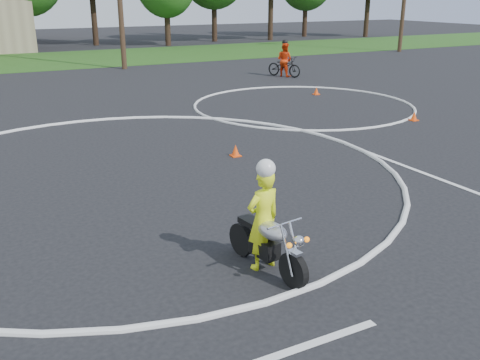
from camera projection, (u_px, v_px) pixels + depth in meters
name	position (u px, v px, depth m)	size (l,w,h in m)	color
ground	(181.00, 223.00, 9.61)	(120.00, 120.00, 0.00)	black
grass_strip	(15.00, 62.00, 32.20)	(120.00, 10.00, 0.02)	#1E4714
course_markings	(197.00, 149.00, 14.20)	(19.05, 19.05, 0.12)	silver
primary_motorcycle	(268.00, 243.00, 7.83)	(0.61, 1.75, 0.92)	black
rider_primary_grp	(263.00, 217.00, 7.81)	(0.61, 0.45, 1.71)	#EBFF1A
rider_second_grp	(284.00, 64.00, 26.46)	(1.38, 1.98, 1.81)	black
traffic_cones	(240.00, 145.00, 14.04)	(15.50, 14.39, 0.30)	#FF4B0D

